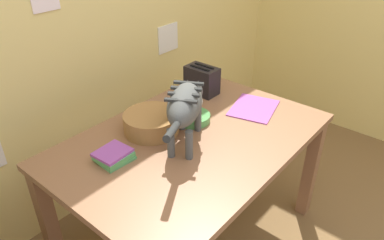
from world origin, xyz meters
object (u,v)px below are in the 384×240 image
(dining_table, at_px, (192,150))
(cat, at_px, (186,104))
(magazine, at_px, (254,108))
(wicker_basket, at_px, (151,122))
(coffee_mug, at_px, (193,107))
(toaster, at_px, (202,80))
(book_stack, at_px, (114,156))
(saucer_bowl, at_px, (193,117))

(dining_table, xyz_separation_m, cat, (-0.04, 0.00, 0.29))
(magazine, xyz_separation_m, wicker_basket, (-0.55, 0.28, 0.05))
(coffee_mug, height_order, magazine, coffee_mug)
(cat, height_order, magazine, cat)
(dining_table, relative_size, cat, 2.46)
(magazine, distance_m, toaster, 0.37)
(coffee_mug, bearing_deg, dining_table, -142.59)
(toaster, bearing_deg, coffee_mug, -149.03)
(coffee_mug, xyz_separation_m, magazine, (0.33, -0.18, -0.08))
(book_stack, bearing_deg, toaster, 8.97)
(dining_table, distance_m, book_stack, 0.42)
(dining_table, relative_size, coffee_mug, 11.40)
(dining_table, height_order, saucer_bowl, saucer_bowl)
(dining_table, bearing_deg, toaster, 33.05)
(dining_table, relative_size, toaster, 6.90)
(dining_table, bearing_deg, book_stack, 158.37)
(wicker_basket, relative_size, toaster, 1.44)
(saucer_bowl, height_order, book_stack, book_stack)
(magazine, distance_m, wicker_basket, 0.62)
(coffee_mug, bearing_deg, cat, -150.85)
(saucer_bowl, xyz_separation_m, magazine, (0.33, -0.18, -0.02))
(wicker_basket, bearing_deg, toaster, 8.71)
(saucer_bowl, height_order, toaster, toaster)
(saucer_bowl, bearing_deg, magazine, -28.70)
(cat, xyz_separation_m, book_stack, (-0.34, 0.15, -0.18))
(dining_table, bearing_deg, coffee_mug, 37.41)
(magazine, bearing_deg, cat, 155.52)
(dining_table, distance_m, cat, 0.29)
(saucer_bowl, height_order, magazine, saucer_bowl)
(wicker_basket, bearing_deg, magazine, -27.11)
(cat, bearing_deg, dining_table, 54.96)
(book_stack, bearing_deg, dining_table, -21.63)
(saucer_bowl, distance_m, wicker_basket, 0.24)
(dining_table, height_order, magazine, magazine)
(wicker_basket, bearing_deg, dining_table, -65.98)
(magazine, bearing_deg, dining_table, 155.13)
(cat, xyz_separation_m, saucer_bowl, (0.17, 0.10, -0.18))
(book_stack, distance_m, wicker_basket, 0.30)
(saucer_bowl, bearing_deg, dining_table, -141.72)
(saucer_bowl, height_order, wicker_basket, wicker_basket)
(cat, distance_m, wicker_basket, 0.25)
(book_stack, relative_size, wicker_basket, 0.56)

